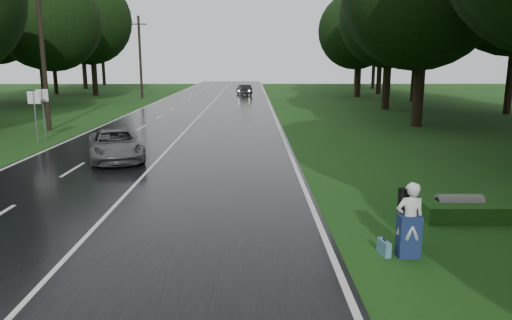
{
  "coord_description": "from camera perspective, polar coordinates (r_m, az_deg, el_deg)",
  "views": [
    {
      "loc": [
        4.04,
        -10.36,
        4.24
      ],
      "look_at": [
        4.18,
        4.68,
        1.1
      ],
      "focal_mm": 33.49,
      "sensor_mm": 36.0,
      "label": 1
    }
  ],
  "objects": [
    {
      "name": "utility_pole_far",
      "position": [
        56.59,
        -13.44,
        7.17
      ],
      "size": [
        1.8,
        0.28,
        9.13
      ],
      "primitive_type": null,
      "color": "black",
      "rests_on": "ground"
    },
    {
      "name": "suitcase",
      "position": [
        11.14,
        15.04,
        -10.07
      ],
      "size": [
        0.22,
        0.48,
        0.33
      ],
      "primitive_type": "cube",
      "rotation": [
        0.0,
        0.0,
        0.18
      ],
      "color": "teal",
      "rests_on": "ground"
    },
    {
      "name": "far_car",
      "position": [
        60.35,
        -1.42,
        8.39
      ],
      "size": [
        2.1,
        4.05,
        1.27
      ],
      "primitive_type": "imported",
      "rotation": [
        0.0,
        0.0,
        3.35
      ],
      "color": "black",
      "rests_on": "road"
    },
    {
      "name": "lane_center",
      "position": [
        30.91,
        -8.05,
        3.87
      ],
      "size": [
        0.12,
        140.0,
        0.01
      ],
      "primitive_type": "cube",
      "color": "silver",
      "rests_on": "road"
    },
    {
      "name": "tree_right_f",
      "position": [
        58.64,
        11.98,
        7.39
      ],
      "size": [
        8.27,
        8.27,
        12.92
      ],
      "primitive_type": null,
      "color": "black",
      "rests_on": "ground"
    },
    {
      "name": "ground",
      "position": [
        11.9,
        -20.65,
        -9.88
      ],
      "size": [
        160.0,
        160.0,
        0.0
      ],
      "primitive_type": "plane",
      "color": "#1B4414",
      "rests_on": "ground"
    },
    {
      "name": "road_sign_b",
      "position": [
        28.47,
        -23.79,
        2.22
      ],
      "size": [
        0.66,
        0.1,
        2.74
      ],
      "primitive_type": null,
      "color": "white",
      "rests_on": "ground"
    },
    {
      "name": "utility_pole_mid",
      "position": [
        32.27,
        -23.43,
        3.26
      ],
      "size": [
        1.8,
        0.28,
        9.44
      ],
      "primitive_type": null,
      "color": "black",
      "rests_on": "ground"
    },
    {
      "name": "road",
      "position": [
        30.91,
        -8.05,
        3.82
      ],
      "size": [
        12.0,
        140.0,
        0.04
      ],
      "primitive_type": "cube",
      "color": "black",
      "rests_on": "ground"
    },
    {
      "name": "grey_car",
      "position": [
        21.43,
        -16.44,
        1.77
      ],
      "size": [
        3.57,
        5.12,
        1.3
      ],
      "primitive_type": "imported",
      "rotation": [
        0.0,
        0.0,
        0.33
      ],
      "color": "#4D5052",
      "rests_on": "road"
    },
    {
      "name": "road_sign_a",
      "position": [
        27.57,
        -24.59,
        1.87
      ],
      "size": [
        0.65,
        0.1,
        2.7
      ],
      "primitive_type": null,
      "color": "white",
      "rests_on": "ground"
    },
    {
      "name": "hitchhiker",
      "position": [
        10.98,
        17.85,
        -7.12
      ],
      "size": [
        0.64,
        0.58,
        1.7
      ],
      "color": "silver",
      "rests_on": "ground"
    },
    {
      "name": "tree_left_e",
      "position": [
        50.83,
        -23.81,
        6.01
      ],
      "size": [
        8.41,
        8.41,
        13.14
      ],
      "primitive_type": null,
      "color": "black",
      "rests_on": "ground"
    },
    {
      "name": "tree_right_d",
      "position": [
        33.28,
        18.58,
        3.85
      ],
      "size": [
        9.24,
        9.24,
        14.44
      ],
      "primitive_type": null,
      "color": "black",
      "rests_on": "ground"
    },
    {
      "name": "tree_right_e",
      "position": [
        44.17,
        15.16,
        5.87
      ],
      "size": [
        8.99,
        8.99,
        14.05
      ],
      "primitive_type": null,
      "color": "black",
      "rests_on": "ground"
    },
    {
      "name": "culvert",
      "position": [
        14.52,
        22.97,
        -6.15
      ],
      "size": [
        1.23,
        0.62,
        0.62
      ],
      "primitive_type": "cylinder",
      "rotation": [
        0.0,
        1.57,
        0.0
      ],
      "color": "slate",
      "rests_on": "ground"
    },
    {
      "name": "tree_left_f",
      "position": [
        63.04,
        -18.59,
        7.32
      ],
      "size": [
        9.72,
        9.72,
        15.18
      ],
      "primitive_type": null,
      "color": "black",
      "rests_on": "ground"
    }
  ]
}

